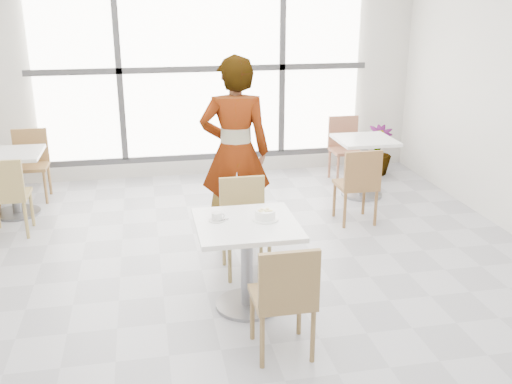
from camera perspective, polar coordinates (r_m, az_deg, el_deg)
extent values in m
plane|color=#9E9EA5|center=(5.17, -0.65, -9.47)|extent=(7.00, 7.00, 0.00)
plane|color=silver|center=(8.07, -5.35, 12.06)|extent=(6.00, 0.00, 6.00)
cube|color=white|center=(8.01, -5.31, 12.01)|extent=(4.40, 0.04, 2.40)
cube|color=#3F3F42|center=(7.98, -5.28, 11.99)|extent=(4.60, 0.05, 0.08)
cube|color=#3F3F42|center=(7.94, -13.36, 11.53)|extent=(0.08, 0.05, 2.40)
cube|color=#3F3F42|center=(8.17, 2.59, 12.21)|extent=(0.08, 0.05, 2.40)
cube|color=#3F3F42|center=(8.22, -5.03, 3.51)|extent=(4.60, 0.05, 0.08)
cube|color=white|center=(4.58, -0.93, -3.24)|extent=(0.80, 0.80, 0.04)
cylinder|color=gray|center=(4.73, -0.91, -7.45)|extent=(0.10, 0.10, 0.71)
cylinder|color=gray|center=(4.89, -0.89, -11.02)|extent=(0.52, 0.52, 0.03)
cube|color=olive|center=(4.15, 2.58, -10.34)|extent=(0.42, 0.42, 0.04)
cube|color=olive|center=(3.88, 3.30, -8.72)|extent=(0.42, 0.04, 0.42)
cylinder|color=olive|center=(4.45, 4.28, -11.51)|extent=(0.04, 0.04, 0.41)
cylinder|color=olive|center=(4.16, 5.62, -13.96)|extent=(0.04, 0.04, 0.41)
cylinder|color=olive|center=(4.38, -0.37, -12.00)|extent=(0.04, 0.04, 0.41)
cylinder|color=olive|center=(4.08, 0.61, -14.55)|extent=(0.04, 0.04, 0.41)
cube|color=#A2884F|center=(5.27, -1.00, -3.67)|extent=(0.42, 0.42, 0.04)
cube|color=#A2884F|center=(5.37, -1.38, -0.64)|extent=(0.42, 0.04, 0.42)
cylinder|color=#A2884F|center=(5.18, -2.61, -6.87)|extent=(0.04, 0.04, 0.41)
cylinder|color=#A2884F|center=(5.50, -3.18, -5.26)|extent=(0.04, 0.04, 0.41)
cylinder|color=#A2884F|center=(5.24, 1.31, -6.54)|extent=(0.04, 0.04, 0.41)
cylinder|color=#A2884F|center=(5.56, 0.51, -4.97)|extent=(0.04, 0.04, 0.41)
cylinder|color=white|center=(4.62, 0.92, -2.69)|extent=(0.21, 0.21, 0.01)
cylinder|color=white|center=(4.60, 0.92, -2.22)|extent=(0.16, 0.16, 0.07)
torus|color=white|center=(4.59, 0.93, -1.86)|extent=(0.16, 0.16, 0.01)
cylinder|color=beige|center=(4.60, 0.92, -2.24)|extent=(0.14, 0.14, 0.05)
cylinder|color=beige|center=(4.56, 0.52, -1.91)|extent=(0.03, 0.03, 0.02)
cylinder|color=beige|center=(4.58, 0.39, -1.87)|extent=(0.03, 0.03, 0.01)
cylinder|color=#F3EA9D|center=(4.57, 0.97, -1.95)|extent=(0.03, 0.03, 0.02)
cylinder|color=#F1E89B|center=(4.61, 0.76, -1.79)|extent=(0.03, 0.03, 0.01)
cylinder|color=#F4EC9D|center=(4.58, 1.48, -1.86)|extent=(0.03, 0.03, 0.01)
cylinder|color=beige|center=(4.59, 0.97, -1.83)|extent=(0.03, 0.03, 0.02)
cylinder|color=beige|center=(4.59, 1.07, -1.90)|extent=(0.03, 0.03, 0.02)
cylinder|color=#EFE89A|center=(4.57, 0.43, -1.91)|extent=(0.03, 0.03, 0.02)
cylinder|color=#F6E09F|center=(4.56, 1.15, -2.03)|extent=(0.03, 0.03, 0.01)
cylinder|color=beige|center=(4.61, 0.61, -1.69)|extent=(0.03, 0.03, 0.02)
cylinder|color=beige|center=(4.57, 1.24, -1.87)|extent=(0.03, 0.03, 0.02)
cylinder|color=beige|center=(4.60, 1.03, -1.87)|extent=(0.03, 0.03, 0.02)
cylinder|color=beige|center=(4.59, 0.87, -1.82)|extent=(0.03, 0.03, 0.02)
cylinder|color=beige|center=(4.62, 1.14, -1.66)|extent=(0.03, 0.03, 0.01)
cylinder|color=silver|center=(4.61, -3.89, -2.80)|extent=(0.13, 0.13, 0.01)
cylinder|color=silver|center=(4.60, -3.90, -2.41)|extent=(0.08, 0.08, 0.06)
torus|color=silver|center=(4.60, -3.37, -2.37)|extent=(0.05, 0.01, 0.05)
cylinder|color=black|center=(4.59, -3.91, -2.13)|extent=(0.07, 0.07, 0.00)
cube|color=#ADAEB2|center=(4.60, -3.24, -2.77)|extent=(0.09, 0.05, 0.00)
sphere|color=#ADAEB2|center=(4.61, -2.84, -2.66)|extent=(0.02, 0.02, 0.02)
imported|color=black|center=(5.78, -2.07, 3.93)|extent=(0.75, 0.54, 1.92)
cube|color=silver|center=(7.16, -23.14, 3.45)|extent=(0.70, 0.70, 0.04)
cylinder|color=slate|center=(7.26, -22.76, 0.60)|extent=(0.10, 0.10, 0.71)
cylinder|color=slate|center=(7.37, -22.43, -1.91)|extent=(0.52, 0.52, 0.03)
cube|color=white|center=(7.36, 10.69, 5.06)|extent=(0.70, 0.70, 0.04)
cylinder|color=gray|center=(7.46, 10.52, 2.26)|extent=(0.10, 0.10, 0.71)
cylinder|color=gray|center=(7.56, 10.36, -0.20)|extent=(0.52, 0.52, 0.03)
cube|color=#A58C4F|center=(6.67, -23.21, -0.34)|extent=(0.42, 0.42, 0.04)
cube|color=#A58C4F|center=(6.43, -23.79, 1.05)|extent=(0.42, 0.04, 0.42)
cylinder|color=#A58C4F|center=(6.87, -21.23, -1.53)|extent=(0.04, 0.04, 0.41)
cylinder|color=#A58C4F|center=(6.54, -21.72, -2.61)|extent=(0.04, 0.04, 0.41)
cube|color=olive|center=(7.68, -21.37, 2.32)|extent=(0.42, 0.42, 0.04)
cube|color=olive|center=(7.81, -21.35, 4.33)|extent=(0.42, 0.04, 0.42)
cylinder|color=olive|center=(7.61, -22.71, 0.22)|extent=(0.04, 0.04, 0.41)
cylinder|color=olive|center=(7.95, -22.25, 1.04)|extent=(0.04, 0.04, 0.41)
cylinder|color=olive|center=(7.54, -20.04, 0.40)|extent=(0.04, 0.04, 0.41)
cylinder|color=olive|center=(7.88, -19.69, 1.22)|extent=(0.04, 0.04, 0.41)
cube|color=brown|center=(6.57, 9.80, 0.68)|extent=(0.42, 0.42, 0.04)
cube|color=brown|center=(6.33, 10.51, 2.13)|extent=(0.42, 0.04, 0.42)
cylinder|color=brown|center=(6.86, 10.57, -0.55)|extent=(0.04, 0.04, 0.41)
cylinder|color=brown|center=(6.55, 11.71, -1.58)|extent=(0.04, 0.04, 0.41)
cylinder|color=brown|center=(6.74, 7.73, -0.75)|extent=(0.04, 0.04, 0.41)
cylinder|color=brown|center=(6.42, 8.74, -1.81)|extent=(0.04, 0.04, 0.41)
cube|color=#A06448|center=(8.01, 8.95, 4.05)|extent=(0.42, 0.42, 0.04)
cube|color=#A06448|center=(8.12, 8.58, 5.96)|extent=(0.42, 0.04, 0.42)
cylinder|color=#A06448|center=(7.84, 8.07, 2.08)|extent=(0.04, 0.04, 0.41)
cylinder|color=#A06448|center=(8.17, 7.25, 2.80)|extent=(0.04, 0.04, 0.41)
cylinder|color=#A06448|center=(7.97, 10.52, 2.21)|extent=(0.04, 0.04, 0.41)
cylinder|color=#A06448|center=(8.29, 9.62, 2.92)|extent=(0.04, 0.04, 0.41)
imported|color=#527938|center=(8.41, 11.88, 4.04)|extent=(0.51, 0.51, 0.70)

